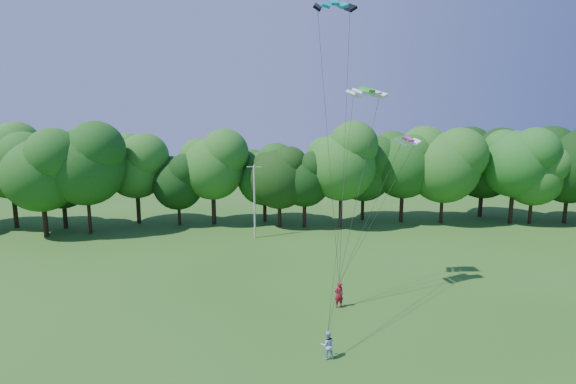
{
  "coord_description": "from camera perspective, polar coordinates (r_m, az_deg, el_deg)",
  "views": [
    {
      "loc": [
        -3.61,
        -18.18,
        13.56
      ],
      "look_at": [
        -0.86,
        13.0,
        8.19
      ],
      "focal_mm": 28.0,
      "sensor_mm": 36.0,
      "label": 1
    }
  ],
  "objects": [
    {
      "name": "kite_flyer_right",
      "position": [
        26.74,
        5.03,
        -18.77
      ],
      "size": [
        0.83,
        0.66,
        1.63
      ],
      "primitive_type": "imported",
      "rotation": [
        0.0,
        0.0,
        3.2
      ],
      "color": "#AFC5F3",
      "rests_on": "ground"
    },
    {
      "name": "tree_back_east",
      "position": [
        62.52,
        26.9,
        3.84
      ],
      "size": [
        9.12,
        9.12,
        13.27
      ],
      "color": "#382816",
      "rests_on": "ground"
    },
    {
      "name": "tree_back_west",
      "position": [
        56.61,
        -28.96,
        2.97
      ],
      "size": [
        8.9,
        8.9,
        12.95
      ],
      "color": "black",
      "rests_on": "ground"
    },
    {
      "name": "utility_pole",
      "position": [
        49.74,
        -4.28,
        -1.12
      ],
      "size": [
        1.64,
        0.26,
        8.21
      ],
      "rotation": [
        0.0,
        0.0,
        -0.11
      ],
      "color": "#AFAEA6",
      "rests_on": "ground"
    },
    {
      "name": "tree_back_center",
      "position": [
        54.27,
        -1.1,
        3.0
      ],
      "size": [
        7.93,
        7.93,
        11.53
      ],
      "color": "#2F1E12",
      "rests_on": "ground"
    },
    {
      "name": "kite_green",
      "position": [
        32.41,
        9.96,
        12.71
      ],
      "size": [
        3.07,
        2.27,
        0.49
      ],
      "rotation": [
        0.0,
        0.0,
        0.41
      ],
      "color": "green",
      "rests_on": "ground"
    },
    {
      "name": "kite_pink",
      "position": [
        34.36,
        15.01,
        6.5
      ],
      "size": [
        1.87,
        1.18,
        0.34
      ],
      "rotation": [
        0.0,
        0.0,
        0.2
      ],
      "color": "#D83C9D",
      "rests_on": "ground"
    },
    {
      "name": "kite_flyer_left",
      "position": [
        32.96,
        6.47,
        -12.84
      ],
      "size": [
        0.78,
        0.61,
        1.88
      ],
      "primitive_type": "imported",
      "rotation": [
        0.0,
        0.0,
        3.4
      ],
      "color": "maroon",
      "rests_on": "ground"
    },
    {
      "name": "kite_teal",
      "position": [
        33.57,
        5.86,
        22.84
      ],
      "size": [
        2.83,
        1.25,
        0.68
      ],
      "rotation": [
        0.0,
        0.0,
        -0.0
      ],
      "color": "#058D98",
      "rests_on": "ground"
    }
  ]
}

